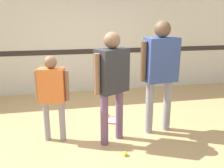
# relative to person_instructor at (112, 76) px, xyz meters

# --- Properties ---
(ground_plane) EXTENTS (16.00, 16.00, 0.00)m
(ground_plane) POSITION_rel_person_instructor_xyz_m (-0.19, 0.08, -1.05)
(ground_plane) COLOR tan
(wall_back) EXTENTS (16.00, 0.07, 3.20)m
(wall_back) POSITION_rel_person_instructor_xyz_m (-0.19, 2.72, 0.55)
(wall_back) COLOR silver
(wall_back) RESTS_ON ground_plane
(person_instructor) EXTENTS (0.57, 0.47, 1.70)m
(person_instructor) POSITION_rel_person_instructor_xyz_m (0.00, 0.00, 0.00)
(person_instructor) COLOR #6B4C70
(person_instructor) RESTS_ON ground_plane
(person_student_left) EXTENTS (0.50, 0.29, 1.35)m
(person_student_left) POSITION_rel_person_instructor_xyz_m (-0.88, 0.20, -0.21)
(person_student_left) COLOR gray
(person_student_left) RESTS_ON ground_plane
(person_student_right) EXTENTS (0.69, 0.35, 1.84)m
(person_student_right) POSITION_rel_person_instructor_xyz_m (0.83, 0.19, 0.09)
(person_student_right) COLOR gray
(person_student_right) RESTS_ON ground_plane
(racket_spare_on_floor) EXTENTS (0.44, 0.52, 0.03)m
(racket_spare_on_floor) POSITION_rel_person_instructor_xyz_m (0.18, 0.74, -1.04)
(racket_spare_on_floor) COLOR red
(racket_spare_on_floor) RESTS_ON ground_plane
(tennis_ball_near_instructor) EXTENTS (0.07, 0.07, 0.07)m
(tennis_ball_near_instructor) POSITION_rel_person_instructor_xyz_m (0.10, -0.47, -1.02)
(tennis_ball_near_instructor) COLOR #CCE038
(tennis_ball_near_instructor) RESTS_ON ground_plane
(tennis_ball_by_spare_racket) EXTENTS (0.07, 0.07, 0.07)m
(tennis_ball_by_spare_racket) POSITION_rel_person_instructor_xyz_m (0.10, 1.00, -1.02)
(tennis_ball_by_spare_racket) COLOR #CCE038
(tennis_ball_by_spare_racket) RESTS_ON ground_plane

